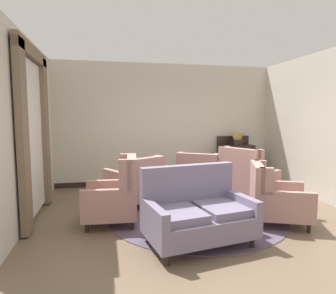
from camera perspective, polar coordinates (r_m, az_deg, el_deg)
name	(u,v)px	position (r m, az deg, el deg)	size (l,w,h in m)	color
ground	(202,222)	(4.96, 6.60, -14.19)	(8.03, 8.03, 0.00)	brown
wall_back	(166,124)	(7.43, -0.37, 4.40)	(5.68, 0.08, 3.00)	beige
wall_left	(28,129)	(5.42, -25.49, 3.20)	(0.08, 4.02, 3.00)	beige
wall_right	(317,126)	(6.78, 26.99, 3.59)	(0.08, 4.02, 3.00)	beige
baseboard_back	(167,181)	(7.56, -0.28, -6.58)	(5.52, 0.03, 0.12)	black
area_rug	(196,215)	(5.23, 5.52, -13.04)	(3.00, 3.00, 0.01)	#5B4C60
window_with_curtains	(34,129)	(5.34, -24.61, 3.28)	(0.12, 1.89, 2.81)	silver
coffee_table	(197,197)	(4.92, 5.60, -9.74)	(0.77, 0.77, 0.48)	black
porcelain_vase	(195,184)	(4.80, 5.31, -7.08)	(0.17, 0.17, 0.35)	beige
settee	(197,213)	(4.06, 5.68, -12.68)	(1.52, 1.07, 1.03)	slate
armchair_far_left	(116,196)	(4.77, -10.03, -9.34)	(0.88, 0.81, 1.08)	tan
armchair_near_sideboard	(200,177)	(6.32, 6.20, -5.86)	(1.16, 1.15, 0.95)	tan
armchair_back_corner	(275,198)	(5.05, 20.03, -9.29)	(1.11, 1.09, 0.96)	tan
armchair_near_window	(246,181)	(5.95, 15.01, -6.37)	(1.18, 1.17, 1.11)	tan
armchair_foreground_right	(136,184)	(5.70, -6.23, -7.15)	(1.17, 1.19, 0.95)	tan
side_table	(235,178)	(6.34, 12.83, -5.87)	(0.47, 0.47, 0.70)	black
sideboard	(235,161)	(7.80, 12.98, -2.72)	(0.88, 0.43, 1.19)	black
gramophone	(239,137)	(7.67, 13.64, 1.90)	(0.40, 0.45, 0.46)	black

